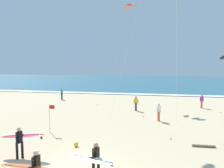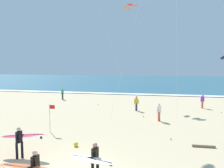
% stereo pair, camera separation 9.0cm
% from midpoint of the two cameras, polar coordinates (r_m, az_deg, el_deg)
% --- Properties ---
extents(ocean_water, '(160.00, 60.00, 0.08)m').
position_cam_midpoint_polar(ocean_water, '(65.07, 8.29, 0.84)').
color(ocean_water, '#2D6075').
rests_on(ocean_water, ground).
extents(shoreline_foam, '(160.00, 1.69, 0.01)m').
position_cam_midpoint_polar(shoreline_foam, '(35.60, 5.63, -2.69)').
color(shoreline_foam, white).
rests_on(shoreline_foam, ocean_water).
extents(surfer_lead, '(2.56, 1.01, 1.71)m').
position_cam_midpoint_polar(surfer_lead, '(12.68, -23.23, -13.27)').
color(surfer_lead, black).
rests_on(surfer_lead, ground).
extents(surfer_trailing, '(2.11, 1.07, 1.71)m').
position_cam_midpoint_polar(surfer_trailing, '(9.37, -4.80, -19.64)').
color(surfer_trailing, black).
rests_on(surfer_trailing, ground).
extents(kite_arc_scarlet_mid, '(4.59, 4.58, 12.91)m').
position_cam_midpoint_polar(kite_arc_scarlet_mid, '(29.47, 5.02, 20.15)').
color(kite_arc_scarlet_mid, orange).
rests_on(kite_arc_scarlet_mid, ground).
extents(bystander_yellow_top, '(0.50, 0.22, 1.59)m').
position_cam_midpoint_polar(bystander_yellow_top, '(23.03, 6.74, -5.23)').
color(bystander_yellow_top, '#2D334C').
rests_on(bystander_yellow_top, ground).
extents(bystander_green_top, '(0.24, 0.49, 1.59)m').
position_cam_midpoint_polar(bystander_green_top, '(31.01, -13.18, -2.62)').
color(bystander_green_top, black).
rests_on(bystander_green_top, ground).
extents(bystander_purple_top, '(0.46, 0.30, 1.59)m').
position_cam_midpoint_polar(bystander_purple_top, '(26.34, 23.39, -4.30)').
color(bystander_purple_top, '#D8593F').
rests_on(bystander_purple_top, ground).
extents(bystander_white_top, '(0.37, 0.38, 1.59)m').
position_cam_midpoint_polar(bystander_white_top, '(19.22, 12.77, -7.42)').
color(bystander_white_top, '#D8593F').
rests_on(bystander_white_top, ground).
extents(lifeguard_flag, '(0.45, 0.05, 2.10)m').
position_cam_midpoint_polar(lifeguard_flag, '(16.32, -16.21, -8.14)').
color(lifeguard_flag, silver).
rests_on(lifeguard_flag, ground).
extents(beach_ball, '(0.28, 0.28, 0.28)m').
position_cam_midpoint_polar(beach_ball, '(13.56, -9.58, -15.78)').
color(beach_ball, yellow).
rests_on(beach_ball, ground).
extents(driftwood_log, '(1.35, 0.19, 0.15)m').
position_cam_midpoint_polar(driftwood_log, '(14.40, 23.74, -15.16)').
color(driftwood_log, '#846B4C').
rests_on(driftwood_log, ground).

